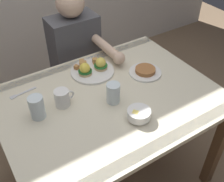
{
  "coord_description": "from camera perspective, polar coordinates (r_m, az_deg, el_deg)",
  "views": [
    {
      "loc": [
        -0.6,
        -0.97,
        1.74
      ],
      "look_at": [
        0.02,
        0.0,
        0.78
      ],
      "focal_mm": 43.93,
      "sensor_mm": 36.0,
      "label": 1
    }
  ],
  "objects": [
    {
      "name": "fork",
      "position": [
        1.62,
        -18.32,
        -0.5
      ],
      "size": [
        0.16,
        0.04,
        0.0
      ],
      "color": "silver",
      "rests_on": "dining_table"
    },
    {
      "name": "water_glass_far",
      "position": [
        1.46,
        0.29,
        -0.57
      ],
      "size": [
        0.07,
        0.07,
        0.12
      ],
      "color": "silver",
      "rests_on": "dining_table"
    },
    {
      "name": "ground_plane",
      "position": [
        2.08,
        -0.37,
        -16.87
      ],
      "size": [
        6.0,
        6.0,
        0.0
      ],
      "primitive_type": "plane",
      "color": "#7F664C"
    },
    {
      "name": "fruit_bowl",
      "position": [
        1.39,
        5.53,
        -4.9
      ],
      "size": [
        0.12,
        0.12,
        0.06
      ],
      "color": "white",
      "rests_on": "dining_table"
    },
    {
      "name": "eggs_benedict_plate",
      "position": [
        1.7,
        -4.14,
        4.65
      ],
      "size": [
        0.27,
        0.27,
        0.09
      ],
      "color": "white",
      "rests_on": "dining_table"
    },
    {
      "name": "water_glass_near",
      "position": [
        1.43,
        -15.29,
        -3.53
      ],
      "size": [
        0.08,
        0.08,
        0.13
      ],
      "color": "silver",
      "rests_on": "dining_table"
    },
    {
      "name": "dining_table",
      "position": [
        1.59,
        -0.46,
        -4.23
      ],
      "size": [
        1.2,
        0.9,
        0.74
      ],
      "color": "beige",
      "rests_on": "ground_plane"
    },
    {
      "name": "coffee_mug",
      "position": [
        1.47,
        -10.3,
        -1.33
      ],
      "size": [
        0.11,
        0.08,
        0.09
      ],
      "color": "white",
      "rests_on": "dining_table"
    },
    {
      "name": "diner_person",
      "position": [
        2.04,
        -7.2,
        7.12
      ],
      "size": [
        0.34,
        0.54,
        1.14
      ],
      "color": "#33333D",
      "rests_on": "ground_plane"
    },
    {
      "name": "side_plate",
      "position": [
        1.7,
        6.92,
        4.08
      ],
      "size": [
        0.2,
        0.2,
        0.04
      ],
      "color": "white",
      "rests_on": "dining_table"
    }
  ]
}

